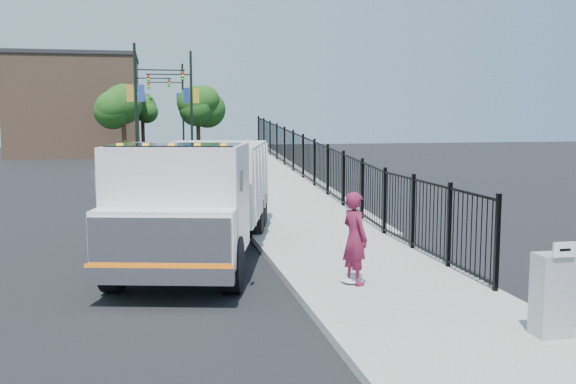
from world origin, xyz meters
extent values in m
plane|color=black|center=(0.00, 0.00, 0.00)|extent=(120.00, 120.00, 0.00)
cube|color=#9E998E|center=(1.93, -2.00, 0.06)|extent=(3.55, 12.00, 0.12)
cube|color=#ADAAA3|center=(0.00, -2.00, 0.08)|extent=(0.30, 12.00, 0.16)
cube|color=#9E998E|center=(2.12, 16.00, 0.00)|extent=(3.95, 24.06, 3.19)
cube|color=black|center=(3.55, 12.00, 0.90)|extent=(0.10, 28.00, 1.80)
cube|color=black|center=(-1.59, 2.81, 0.61)|extent=(2.87, 7.56, 0.24)
cube|color=silver|center=(-2.20, 0.34, 1.71)|extent=(3.10, 2.98, 2.21)
cube|color=silver|center=(-2.53, -1.00, 1.16)|extent=(2.71, 1.37, 1.11)
cube|color=silver|center=(-2.63, -1.40, 1.16)|extent=(2.49, 0.69, 0.94)
cube|color=silver|center=(-2.65, -1.48, 0.61)|extent=(2.62, 0.83, 0.31)
cube|color=#EB6206|center=(-2.65, -1.48, 0.77)|extent=(2.59, 0.69, 0.07)
cube|color=black|center=(-2.26, 0.07, 2.38)|extent=(2.70, 1.98, 0.94)
cube|color=silver|center=(-1.24, 4.20, 1.71)|extent=(3.69, 5.14, 1.88)
cube|color=silver|center=(-3.80, -0.40, 2.21)|extent=(0.08, 0.08, 0.39)
cube|color=silver|center=(-1.12, -1.06, 2.21)|extent=(0.08, 0.08, 0.39)
cube|color=orange|center=(-3.32, -0.06, 2.84)|extent=(0.13, 0.11, 0.07)
cube|color=orange|center=(-2.84, -0.18, 2.84)|extent=(0.13, 0.11, 0.07)
cube|color=orange|center=(-2.36, -0.30, 2.84)|extent=(0.13, 0.11, 0.07)
cube|color=orange|center=(-1.87, -0.42, 2.84)|extent=(0.13, 0.11, 0.07)
cube|color=orange|center=(-1.39, -0.54, 2.84)|extent=(0.13, 0.11, 0.07)
cylinder|color=black|center=(-3.51, -0.13, 0.55)|extent=(0.61, 1.16, 1.11)
cylinder|color=black|center=(-1.26, -0.69, 0.55)|extent=(0.61, 1.16, 1.11)
cylinder|color=black|center=(-2.21, 5.13, 0.55)|extent=(0.61, 1.16, 1.11)
cylinder|color=black|center=(0.04, 4.57, 0.55)|extent=(0.61, 1.16, 1.11)
cylinder|color=black|center=(-1.92, 6.31, 0.55)|extent=(0.61, 1.16, 1.11)
cylinder|color=black|center=(0.33, 5.75, 0.55)|extent=(0.61, 1.16, 1.11)
imported|color=maroon|center=(1.10, -0.97, 1.03)|extent=(0.62, 0.77, 1.82)
cube|color=gray|center=(3.10, -4.41, 0.75)|extent=(0.55, 0.40, 1.25)
cube|color=white|center=(3.10, -4.63, 1.48)|extent=(0.35, 0.04, 0.22)
ellipsoid|color=silver|center=(1.08, -0.91, 0.18)|extent=(0.45, 0.45, 0.11)
cylinder|color=black|center=(-3.80, 30.53, 4.00)|extent=(0.18, 0.18, 8.00)
cube|color=black|center=(-2.20, 30.53, 6.30)|extent=(3.20, 0.08, 0.08)
cube|color=black|center=(-0.76, 30.53, 5.95)|extent=(0.18, 0.22, 0.60)
cube|color=#29409A|center=(-3.45, 30.53, 4.80)|extent=(0.45, 0.04, 1.10)
cube|color=orange|center=(-4.15, 30.53, 4.80)|extent=(0.45, 0.04, 1.10)
cylinder|color=black|center=(0.06, 35.11, 4.00)|extent=(0.18, 0.18, 8.00)
cube|color=black|center=(-1.54, 35.11, 6.30)|extent=(3.20, 0.08, 0.08)
cube|color=black|center=(-2.98, 35.11, 5.95)|extent=(0.18, 0.22, 0.60)
cube|color=gold|center=(0.41, 35.11, 4.80)|extent=(0.45, 0.04, 1.10)
cube|color=navy|center=(-0.29, 35.11, 4.80)|extent=(0.45, 0.04, 1.10)
cylinder|color=black|center=(-4.44, 40.52, 4.00)|extent=(0.18, 0.18, 8.00)
cube|color=black|center=(-2.84, 40.52, 6.30)|extent=(3.20, 0.08, 0.08)
cube|color=black|center=(-1.40, 40.52, 5.95)|extent=(0.18, 0.22, 0.60)
cube|color=navy|center=(-4.09, 40.52, 4.80)|extent=(0.45, 0.04, 1.10)
cube|color=orange|center=(-4.79, 40.52, 4.80)|extent=(0.45, 0.04, 1.10)
cylinder|color=black|center=(-0.02, 47.17, 4.00)|extent=(0.18, 0.18, 8.00)
cube|color=black|center=(-1.62, 47.17, 6.30)|extent=(3.20, 0.08, 0.08)
cube|color=black|center=(-3.06, 47.17, 5.95)|extent=(0.18, 0.22, 0.60)
cube|color=orange|center=(0.33, 47.17, 4.80)|extent=(0.45, 0.04, 1.10)
cube|color=#1147A5|center=(-0.37, 47.17, 4.80)|extent=(0.45, 0.04, 1.10)
cylinder|color=#382314|center=(-4.81, 35.31, 1.60)|extent=(0.36, 0.36, 3.20)
sphere|color=#194714|center=(-4.81, 35.31, 4.00)|extent=(2.95, 2.95, 2.95)
cylinder|color=#382314|center=(0.90, 40.79, 1.60)|extent=(0.36, 0.36, 3.20)
sphere|color=#194714|center=(0.90, 40.79, 4.00)|extent=(2.82, 2.82, 2.82)
cylinder|color=#382314|center=(-3.69, 48.61, 1.60)|extent=(0.36, 0.36, 3.20)
sphere|color=#194714|center=(-3.69, 48.61, 4.00)|extent=(2.47, 2.47, 2.47)
cube|color=#8C664C|center=(-9.00, 44.00, 4.00)|extent=(10.00, 10.00, 8.00)
camera|label=1|loc=(-2.67, -12.72, 3.42)|focal=40.00mm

